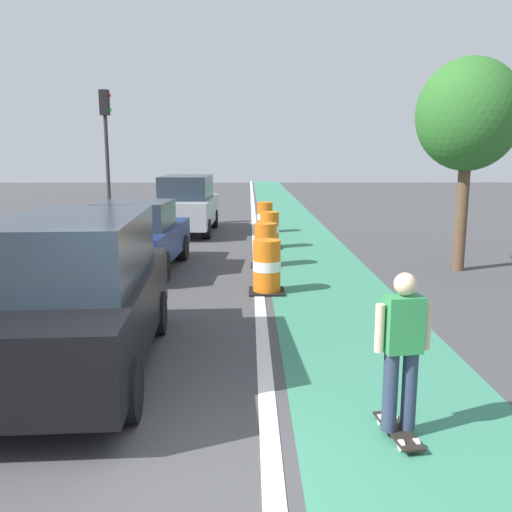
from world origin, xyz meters
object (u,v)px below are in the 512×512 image
parked_suv_nearest (77,294)px  traffic_barrel_back (270,230)px  traffic_barrel_mid (265,245)px  skateboarder_on_lane (402,350)px  parked_sedan_second (138,237)px  traffic_barrel_front (267,267)px  traffic_light_corner (106,135)px  traffic_barrel_far (265,218)px  parked_suv_third (187,204)px  street_tree_sidewalk (468,116)px

parked_suv_nearest → traffic_barrel_back: bearing=73.4°
traffic_barrel_mid → skateboarder_on_lane: bearing=-82.7°
parked_suv_nearest → parked_sedan_second: (-0.48, 6.23, -0.20)m
traffic_barrel_front → traffic_light_corner: traffic_light_corner is taller
parked_sedan_second → parked_suv_nearest: bearing=-85.5°
parked_sedan_second → traffic_barrel_front: parked_sedan_second is taller
skateboarder_on_lane → parked_sedan_second: size_ratio=0.40×
parked_suv_nearest → traffic_barrel_far: (2.77, 12.75, -0.50)m
skateboarder_on_lane → traffic_barrel_far: size_ratio=1.55×
traffic_barrel_back → traffic_barrel_front: bearing=-92.7°
parked_suv_third → street_tree_sidewalk: 10.13m
parked_suv_third → parked_sedan_second: bearing=-94.1°
parked_sedan_second → traffic_light_corner: traffic_light_corner is taller
parked_suv_nearest → traffic_barrel_front: (2.56, 4.05, -0.50)m
skateboarder_on_lane → traffic_barrel_back: 11.25m
parked_suv_third → traffic_barrel_front: parked_suv_third is taller
traffic_barrel_mid → traffic_barrel_far: same height
skateboarder_on_lane → parked_sedan_second: (-4.18, 7.97, -0.08)m
traffic_barrel_mid → street_tree_sidewalk: 5.68m
parked_suv_nearest → traffic_light_corner: 14.43m
traffic_barrel_mid → traffic_barrel_back: same height
traffic_barrel_front → traffic_barrel_back: bearing=87.3°
street_tree_sidewalk → traffic_barrel_front: bearing=-155.9°
parked_suv_third → traffic_barrel_back: parked_suv_third is taller
traffic_barrel_mid → street_tree_sidewalk: bearing=-6.8°
parked_sedan_second → traffic_barrel_front: (3.04, -2.18, -0.30)m
traffic_light_corner → traffic_barrel_far: bearing=-10.9°
parked_suv_third → traffic_barrel_front: bearing=-73.3°
traffic_barrel_mid → traffic_barrel_back: bearing=85.7°
skateboarder_on_lane → traffic_barrel_front: bearing=101.1°
parked_suv_nearest → parked_sedan_second: 6.25m
parked_sedan_second → traffic_barrel_back: bearing=44.4°
traffic_barrel_front → traffic_light_corner: bearing=119.9°
parked_sedan_second → parked_suv_third: bearing=85.9°
parked_suv_nearest → street_tree_sidewalk: bearing=40.2°
traffic_barrel_back → traffic_light_corner: 7.95m
parked_suv_nearest → traffic_barrel_back: parked_suv_nearest is taller
parked_suv_third → traffic_barrel_far: bearing=2.0°
parked_suv_nearest → traffic_barrel_mid: size_ratio=4.31×
skateboarder_on_lane → traffic_barrel_front: size_ratio=1.55×
street_tree_sidewalk → traffic_barrel_far: bearing=124.6°
traffic_barrel_mid → parked_suv_third: bearing=114.0°
parked_suv_third → traffic_barrel_back: bearing=-48.4°
traffic_barrel_far → street_tree_sidewalk: street_tree_sidewalk is taller
parked_suv_third → traffic_barrel_front: size_ratio=4.26×
traffic_barrel_front → traffic_barrel_mid: (0.05, 2.69, 0.00)m
skateboarder_on_lane → parked_suv_nearest: (-3.69, 1.74, 0.12)m
traffic_light_corner → parked_suv_third: bearing=-21.7°
parked_suv_third → street_tree_sidewalk: street_tree_sidewalk is taller
traffic_barrel_mid → traffic_barrel_back: 2.73m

